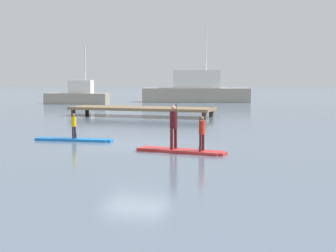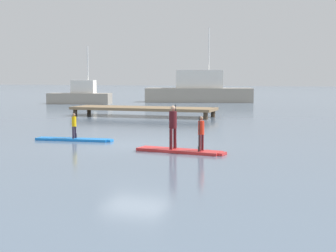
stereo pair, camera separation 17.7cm
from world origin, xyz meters
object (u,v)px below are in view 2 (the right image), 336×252
paddler_child_front (201,131)px  fishing_boat_white_large (199,90)px  paddleboard_far (181,151)px  paddler_adult (173,124)px  motor_boat_small_navy (81,96)px  paddleboard_near (74,139)px  paddler_child_solo (74,124)px

paddler_child_front → fishing_boat_white_large: (-9.05, 34.68, 0.44)m
paddleboard_far → paddler_adult: 0.98m
motor_boat_small_navy → fishing_boat_white_large: bearing=35.1°
paddler_adult → paddleboard_near: bearing=160.6°
paddleboard_far → fishing_boat_white_large: 35.56m
paddleboard_near → fishing_boat_white_large: bearing=95.5°
paddler_child_solo → motor_boat_small_navy: motor_boat_small_navy is taller
paddleboard_far → paddler_child_solo: bearing=161.0°
paddler_child_solo → paddler_adult: bearing=-19.5°
paddleboard_near → paddleboard_far: same height
fishing_boat_white_large → paddleboard_near: bearing=-84.5°
paddler_adult → fishing_boat_white_large: bearing=103.0°
paddleboard_near → paddler_child_solo: bearing=78.0°
paddler_child_solo → fishing_boat_white_large: size_ratio=0.10×
fishing_boat_white_large → paddler_child_front: bearing=-75.4°
paddler_child_solo → paddleboard_far: 5.49m
paddleboard_near → paddler_adult: (4.85, -1.71, 0.94)m
paddler_child_front → fishing_boat_white_large: fishing_boat_white_large is taller
paddleboard_near → paddler_child_solo: 0.63m
paddleboard_far → paddler_child_front: size_ratio=2.73×
paddleboard_near → fishing_boat_white_large: size_ratio=0.29×
fishing_boat_white_large → motor_boat_small_navy: 12.27m
paddler_adult → fishing_boat_white_large: fishing_boat_white_large is taller
paddler_child_solo → paddler_adult: paddler_adult is taller
paddleboard_near → paddler_adult: size_ratio=2.11×
paddler_adult → motor_boat_small_navy: motor_boat_small_navy is taller
motor_boat_small_navy → paddler_adult: bearing=-56.7°
paddler_child_solo → paddler_child_front: 6.22m
paddler_child_solo → paddleboard_far: bearing=-19.0°
paddler_adult → paddler_child_front: (1.07, -0.17, -0.21)m
paddleboard_near → paddler_child_solo: size_ratio=3.03×
paddler_child_solo → paddler_adult: size_ratio=0.70×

